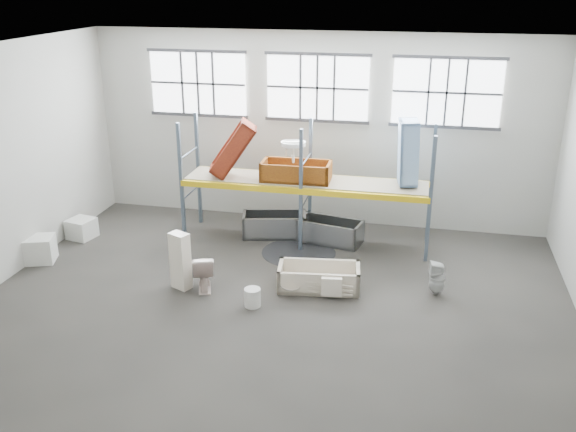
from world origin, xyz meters
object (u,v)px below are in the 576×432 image
(cistern_tall, at_px, (180,261))
(carton_near, at_px, (39,249))
(bathtub_beige, at_px, (319,277))
(toilet_beige, at_px, (203,271))
(toilet_white, at_px, (437,278))
(rust_tub_flat, at_px, (296,171))
(steel_tub_left, at_px, (274,225))
(steel_tub_right, at_px, (330,231))
(blue_tub_upright, at_px, (408,152))
(bucket, at_px, (252,297))

(cistern_tall, distance_m, carton_near, 3.80)
(bathtub_beige, relative_size, toilet_beige, 2.15)
(toilet_white, relative_size, rust_tub_flat, 0.43)
(steel_tub_left, height_order, carton_near, carton_near)
(steel_tub_left, height_order, steel_tub_right, steel_tub_left)
(blue_tub_upright, bearing_deg, toilet_beige, -141.54)
(steel_tub_right, height_order, bucket, steel_tub_right)
(cistern_tall, bearing_deg, rust_tub_flat, 83.06)
(cistern_tall, distance_m, steel_tub_right, 4.17)
(toilet_beige, height_order, rust_tub_flat, rust_tub_flat)
(bucket, bearing_deg, carton_near, 169.70)
(bathtub_beige, xyz_separation_m, carton_near, (-6.62, -0.08, 0.05))
(toilet_beige, height_order, blue_tub_upright, blue_tub_upright)
(toilet_beige, bearing_deg, blue_tub_upright, -161.53)
(steel_tub_left, bearing_deg, toilet_white, -29.98)
(bathtub_beige, height_order, toilet_beige, toilet_beige)
(steel_tub_right, xyz_separation_m, carton_near, (-6.46, -2.61, 0.01))
(toilet_beige, distance_m, cistern_tall, 0.53)
(bucket, bearing_deg, toilet_white, 20.36)
(blue_tub_upright, distance_m, carton_near, 8.93)
(toilet_beige, relative_size, blue_tub_upright, 0.53)
(toilet_white, height_order, carton_near, toilet_white)
(bucket, bearing_deg, blue_tub_upright, 53.03)
(steel_tub_right, bearing_deg, steel_tub_left, 176.08)
(toilet_white, xyz_separation_m, bucket, (-3.63, -1.35, -0.17))
(carton_near, bearing_deg, steel_tub_left, 28.47)
(toilet_beige, distance_m, toilet_white, 4.92)
(carton_near, bearing_deg, bathtub_beige, 0.71)
(bathtub_beige, xyz_separation_m, bucket, (-1.17, -1.07, -0.06))
(bathtub_beige, height_order, carton_near, carton_near)
(steel_tub_right, xyz_separation_m, blue_tub_upright, (1.78, 0.12, 2.11))
(blue_tub_upright, relative_size, carton_near, 2.16)
(steel_tub_left, bearing_deg, bucket, -83.15)
(bucket, bearing_deg, cistern_tall, 164.92)
(toilet_white, distance_m, carton_near, 9.09)
(cistern_tall, relative_size, rust_tub_flat, 0.75)
(bathtub_beige, height_order, rust_tub_flat, rust_tub_flat)
(toilet_white, distance_m, steel_tub_right, 3.45)
(toilet_beige, relative_size, steel_tub_right, 0.51)
(bathtub_beige, xyz_separation_m, steel_tub_left, (-1.62, 2.63, 0.04))
(steel_tub_right, height_order, blue_tub_upright, blue_tub_upright)
(cistern_tall, height_order, steel_tub_left, cistern_tall)
(cistern_tall, distance_m, rust_tub_flat, 3.77)
(toilet_beige, height_order, steel_tub_left, toilet_beige)
(toilet_white, relative_size, blue_tub_upright, 0.48)
(steel_tub_left, xyz_separation_m, bucket, (0.44, -3.70, -0.10))
(steel_tub_right, relative_size, bucket, 4.06)
(toilet_beige, height_order, bucket, toilet_beige)
(cistern_tall, bearing_deg, toilet_white, 33.90)
(toilet_white, bearing_deg, steel_tub_left, -128.72)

